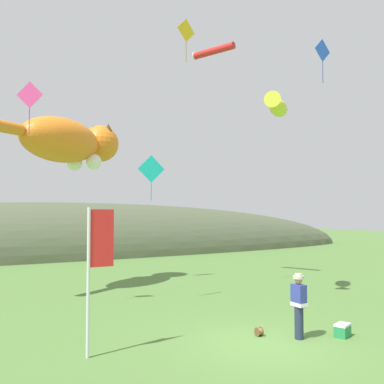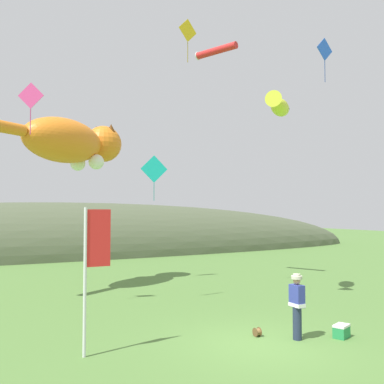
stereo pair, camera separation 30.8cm
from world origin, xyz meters
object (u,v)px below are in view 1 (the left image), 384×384
at_px(kite_diamond_gold, 186,31).
at_px(kite_tube_streamer, 213,51).
at_px(kite_spool, 259,332).
at_px(kite_diamond_pink, 30,95).
at_px(picnic_cooler, 343,330).
at_px(festival_banner_pole, 95,259).
at_px(kite_fish_windsock, 277,106).
at_px(kite_giant_cat, 70,142).
at_px(kite_diamond_teal, 151,169).
at_px(kite_diamond_blue, 322,51).
at_px(festival_attendant, 299,304).

bearing_deg(kite_diamond_gold, kite_tube_streamer, 37.67).
distance_m(kite_spool, kite_diamond_pink, 10.76).
bearing_deg(kite_spool, kite_diamond_gold, 80.37).
height_order(picnic_cooler, kite_tube_streamer, kite_tube_streamer).
xyz_separation_m(festival_banner_pole, kite_tube_streamer, (8.22, 7.85, 9.27)).
height_order(kite_fish_windsock, kite_diamond_pink, kite_fish_windsock).
bearing_deg(kite_tube_streamer, kite_diamond_pink, -163.59).
bearing_deg(kite_spool, kite_giant_cat, 107.60).
bearing_deg(kite_diamond_gold, kite_diamond_teal, 90.53).
xyz_separation_m(picnic_cooler, kite_tube_streamer, (1.71, 9.58, 11.42)).
height_order(kite_spool, kite_tube_streamer, kite_tube_streamer).
xyz_separation_m(festival_banner_pole, kite_giant_cat, (1.44, 9.15, 4.28)).
height_order(kite_spool, kite_diamond_teal, kite_diamond_teal).
bearing_deg(kite_diamond_blue, kite_tube_streamer, 110.65).
bearing_deg(festival_attendant, kite_diamond_blue, 37.28).
relative_size(kite_tube_streamer, kite_diamond_pink, 1.30).
bearing_deg(kite_giant_cat, kite_fish_windsock, -40.59).
xyz_separation_m(kite_spool, kite_giant_cat, (-3.07, 9.69, 6.49)).
relative_size(kite_diamond_pink, kite_diamond_teal, 0.80).
height_order(kite_spool, festival_banner_pole, festival_banner_pole).
distance_m(kite_spool, kite_diamond_blue, 11.96).
bearing_deg(festival_banner_pole, kite_diamond_gold, 46.17).
bearing_deg(kite_diamond_blue, festival_banner_pole, -166.47).
distance_m(festival_attendant, kite_fish_windsock, 8.73).
bearing_deg(kite_diamond_gold, kite_giant_cat, 141.38).
relative_size(picnic_cooler, kite_diamond_blue, 0.31).
bearing_deg(kite_spool, kite_diamond_pink, 133.15).
height_order(festival_attendant, kite_diamond_blue, kite_diamond_blue).
bearing_deg(kite_tube_streamer, kite_diamond_gold, -142.33).
height_order(kite_diamond_pink, kite_diamond_blue, kite_diamond_blue).
xyz_separation_m(kite_fish_windsock, kite_diamond_teal, (-2.85, 6.30, -2.17)).
xyz_separation_m(kite_diamond_teal, kite_diamond_blue, (4.69, -7.01, 4.57)).
bearing_deg(kite_fish_windsock, picnic_cooler, -111.18).
distance_m(kite_spool, festival_banner_pole, 5.06).
bearing_deg(kite_diamond_pink, kite_spool, -46.85).
distance_m(kite_fish_windsock, kite_diamond_pink, 9.48).
bearing_deg(kite_tube_streamer, kite_diamond_blue, -69.35).
xyz_separation_m(festival_attendant, kite_diamond_pink, (-6.15, 6.48, 6.52)).
xyz_separation_m(kite_fish_windsock, kite_diamond_blue, (1.84, -0.71, 2.40)).
distance_m(picnic_cooler, kite_diamond_blue, 11.47).
distance_m(kite_diamond_pink, kite_diamond_teal, 7.95).
relative_size(kite_spool, kite_diamond_gold, 0.13).
distance_m(kite_spool, kite_diamond_gold, 12.94).
distance_m(festival_banner_pole, kite_fish_windsock, 10.51).
bearing_deg(picnic_cooler, festival_banner_pole, 165.15).
bearing_deg(picnic_cooler, kite_diamond_teal, 94.82).
height_order(kite_tube_streamer, kite_diamond_pink, kite_tube_streamer).
height_order(kite_fish_windsock, kite_diamond_gold, kite_diamond_gold).
xyz_separation_m(kite_tube_streamer, kite_diamond_blue, (2.03, -5.39, -1.43)).
relative_size(festival_attendant, kite_giant_cat, 0.26).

